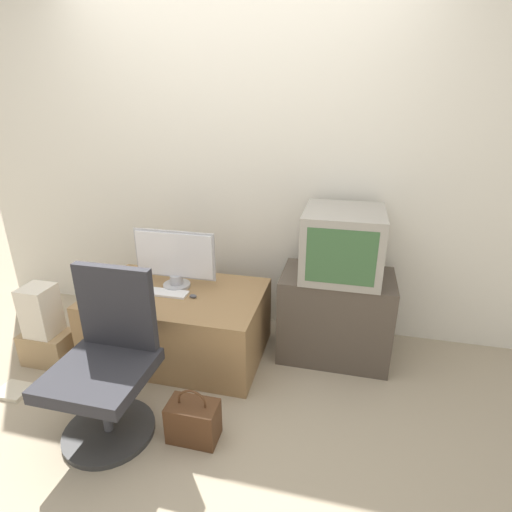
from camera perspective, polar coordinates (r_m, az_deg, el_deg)
name	(u,v)px	position (r m, az deg, el deg)	size (l,w,h in m)	color
ground_plane	(176,433)	(2.42, -11.38, -23.60)	(12.00, 12.00, 0.00)	tan
wall_back	(238,157)	(2.98, -2.55, 13.90)	(4.40, 0.05, 2.60)	silver
desk	(179,323)	(2.88, -10.91, -9.34)	(1.16, 0.74, 0.48)	#937047
side_stand	(335,316)	(2.83, 11.20, -8.34)	(0.74, 0.45, 0.61)	#4C4238
main_monitor	(175,259)	(2.77, -11.52, -0.40)	(0.57, 0.19, 0.41)	#B2B2B7
keyboard	(167,293)	(2.75, -12.65, -5.17)	(0.29, 0.11, 0.01)	white
mouse	(193,296)	(2.67, -8.98, -5.69)	(0.05, 0.03, 0.02)	#4C4C51
crt_tv	(342,243)	(2.63, 12.25, 1.80)	(0.50, 0.52, 0.44)	gray
office_chair	(107,367)	(2.31, -20.53, -14.57)	(0.49, 0.49, 0.90)	#333333
cardboard_box_lower	(49,347)	(3.14, -27.49, -11.46)	(0.32, 0.21, 0.23)	#A3845B
cardboard_box_upper	(41,311)	(3.01, -28.42, -6.87)	(0.19, 0.19, 0.34)	beige
handbag	(193,421)	(2.30, -8.97, -22.25)	(0.27, 0.16, 0.32)	#4C2D19
book	(14,391)	(3.01, -31.31, -16.12)	(0.19, 0.16, 0.02)	beige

